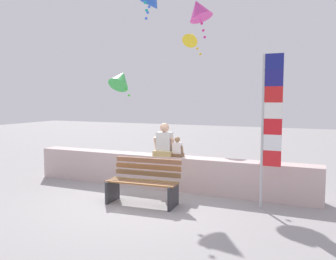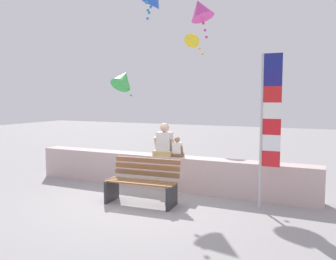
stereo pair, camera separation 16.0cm
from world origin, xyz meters
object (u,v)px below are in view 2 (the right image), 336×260
(person_adult, at_px, (165,143))
(flag_banner, at_px, (268,120))
(person_child, at_px, (177,149))
(kite_green, at_px, (123,79))
(kite_magenta, at_px, (200,9))
(park_bench, at_px, (142,183))
(kite_yellow, at_px, (194,37))

(person_adult, xyz_separation_m, flag_banner, (2.42, -0.64, 0.64))
(person_child, bearing_deg, kite_green, 139.23)
(person_adult, distance_m, kite_magenta, 4.27)
(kite_magenta, bearing_deg, flag_banner, -51.15)
(person_adult, distance_m, kite_green, 4.19)
(park_bench, relative_size, flag_banner, 0.50)
(park_bench, relative_size, kite_magenta, 1.30)
(flag_banner, height_order, kite_green, kite_green)
(flag_banner, bearing_deg, kite_yellow, 126.61)
(flag_banner, relative_size, kite_green, 2.88)
(person_adult, distance_m, flag_banner, 2.58)
(park_bench, xyz_separation_m, person_adult, (-0.10, 1.25, 0.66))
(flag_banner, distance_m, kite_yellow, 5.56)
(flag_banner, distance_m, kite_green, 6.23)
(kite_yellow, bearing_deg, park_bench, -81.48)
(kite_yellow, distance_m, kite_magenta, 1.34)
(park_bench, height_order, kite_magenta, kite_magenta)
(park_bench, xyz_separation_m, kite_magenta, (-0.11, 3.62, 4.21))
(kite_green, bearing_deg, person_adult, -43.88)
(flag_banner, bearing_deg, person_adult, 165.18)
(flag_banner, bearing_deg, kite_green, 147.51)
(person_child, bearing_deg, kite_yellow, 105.00)
(park_bench, distance_m, kite_yellow, 5.95)
(park_bench, distance_m, flag_banner, 2.73)
(kite_green, height_order, kite_magenta, kite_magenta)
(park_bench, bearing_deg, kite_magenta, 91.73)
(person_child, xyz_separation_m, kite_green, (-3.09, 2.66, 1.78))
(person_child, xyz_separation_m, flag_banner, (2.10, -0.64, 0.76))
(person_adult, height_order, kite_magenta, kite_magenta)
(flag_banner, bearing_deg, kite_magenta, 128.85)
(person_child, bearing_deg, park_bench, -99.85)
(park_bench, height_order, person_child, person_child)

